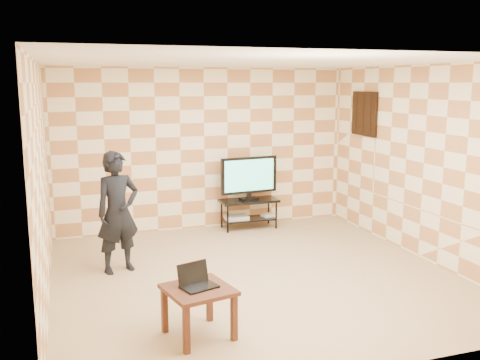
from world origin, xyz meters
name	(u,v)px	position (x,y,z in m)	size (l,w,h in m)	color
floor	(255,275)	(0.00, 0.00, 0.00)	(5.00, 5.00, 0.00)	tan
wall_back	(204,149)	(0.00, 2.50, 1.35)	(5.00, 0.02, 2.70)	#F9EBC4
wall_front	(361,221)	(0.00, -2.50, 1.35)	(5.00, 0.02, 2.70)	#F9EBC4
wall_left	(42,184)	(-2.50, 0.00, 1.35)	(0.02, 5.00, 2.70)	#F9EBC4
wall_right	(424,163)	(2.50, 0.00, 1.35)	(0.02, 5.00, 2.70)	#F9EBC4
ceiling	(256,62)	(0.00, 0.00, 2.70)	(5.00, 5.00, 0.02)	white
wall_art	(364,114)	(2.47, 1.55, 1.95)	(0.04, 0.72, 0.72)	black
tv_stand	(249,207)	(0.69, 2.18, 0.37)	(0.98, 0.44, 0.50)	black
tv	(249,176)	(0.69, 2.18, 0.90)	(1.01, 0.22, 0.73)	black
dvd_player	(236,217)	(0.46, 2.18, 0.20)	(0.39, 0.28, 0.06)	#B7B7B9
game_console	(268,215)	(1.04, 2.19, 0.20)	(0.22, 0.16, 0.05)	silver
side_table	(198,296)	(-1.09, -1.40, 0.41)	(0.72, 0.72, 0.50)	black
laptop	(197,281)	(-1.10, -1.36, 0.55)	(0.40, 0.35, 0.22)	black
person	(118,212)	(-1.63, 0.73, 0.80)	(0.58, 0.38, 1.59)	black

